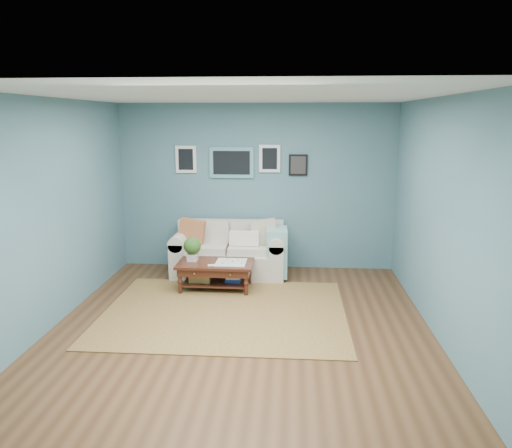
{
  "coord_description": "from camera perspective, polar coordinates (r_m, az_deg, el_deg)",
  "views": [
    {
      "loc": [
        0.59,
        -5.6,
        2.45
      ],
      "look_at": [
        0.1,
        1.0,
        1.05
      ],
      "focal_mm": 35.0,
      "sensor_mm": 36.0,
      "label": 1
    }
  ],
  "objects": [
    {
      "name": "loveseat",
      "position": [
        7.96,
        -2.53,
        -3.16
      ],
      "size": [
        1.81,
        0.82,
        0.93
      ],
      "color": "beige",
      "rests_on": "ground"
    },
    {
      "name": "area_rug",
      "position": [
        6.56,
        -3.6,
        -9.96
      ],
      "size": [
        3.1,
        2.48,
        0.01
      ],
      "primitive_type": "cube",
      "color": "brown",
      "rests_on": "ground"
    },
    {
      "name": "room_shell",
      "position": [
        5.8,
        -1.76,
        1.08
      ],
      "size": [
        5.0,
        5.02,
        2.7
      ],
      "color": "brown",
      "rests_on": "ground"
    },
    {
      "name": "coffee_table",
      "position": [
        7.32,
        -5.09,
        -4.87
      ],
      "size": [
        1.1,
        0.65,
        0.76
      ],
      "rotation": [
        0.0,
        0.0,
        -0.01
      ],
      "color": "black",
      "rests_on": "ground"
    }
  ]
}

